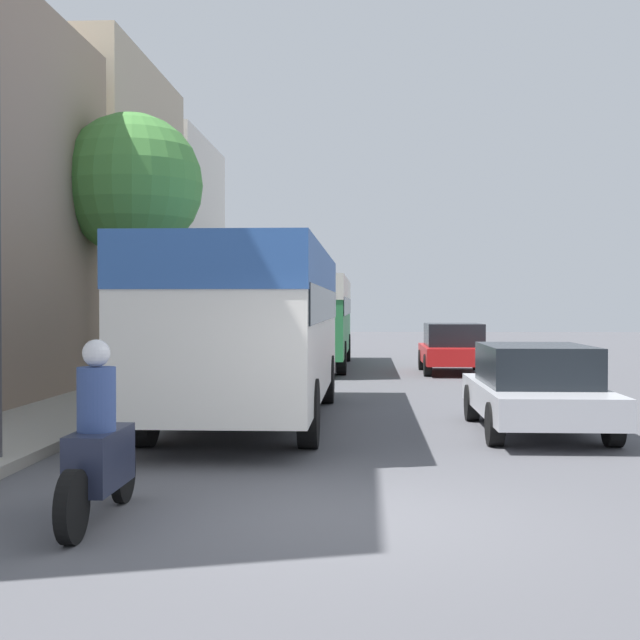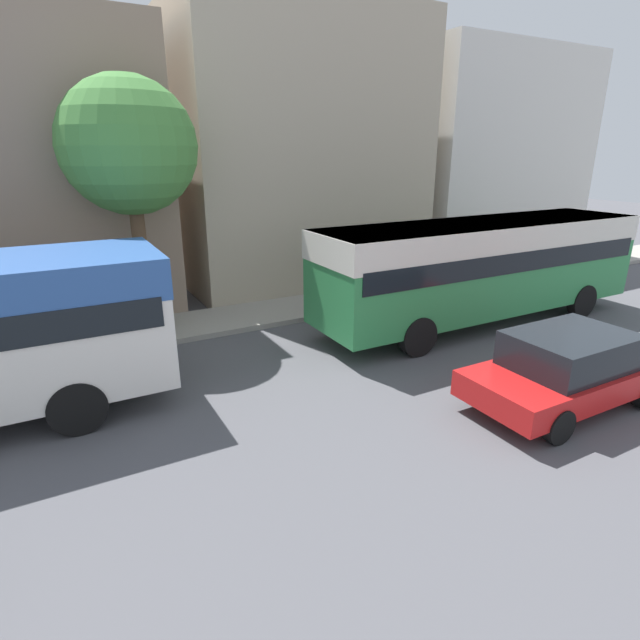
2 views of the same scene
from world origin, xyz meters
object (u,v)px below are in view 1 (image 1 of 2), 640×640
at_px(bus_lead, 252,311).
at_px(pedestrian_near_curb, 253,330).
at_px(car_far_curb, 453,347).
at_px(bus_following, 310,309).
at_px(car_crossing, 535,386).
at_px(motorcycle_behind_lead, 99,450).

distance_m(bus_lead, pedestrian_near_curb, 21.19).
distance_m(bus_lead, car_far_curb, 12.34).
relative_size(bus_lead, pedestrian_near_curb, 5.59).
bearing_deg(bus_following, car_crossing, -72.78).
height_order(car_crossing, pedestrian_near_curb, pedestrian_near_curb).
bearing_deg(bus_lead, car_far_curb, 67.88).
bearing_deg(bus_following, bus_lead, -90.67).
xyz_separation_m(motorcycle_behind_lead, pedestrian_near_curb, (-2.20, 28.35, 0.32)).
height_order(car_crossing, car_far_curb, car_far_curb).
distance_m(car_crossing, car_far_curb, 12.53).
bearing_deg(pedestrian_near_curb, car_far_curb, -52.71).
bearing_deg(bus_following, car_far_curb, -26.27).
xyz_separation_m(car_crossing, pedestrian_near_curb, (-7.43, 22.15, 0.26)).
xyz_separation_m(car_crossing, car_far_curb, (-0.10, 12.53, 0.03)).
bearing_deg(motorcycle_behind_lead, car_far_curb, 74.70).
distance_m(bus_lead, car_crossing, 5.01).
xyz_separation_m(bus_lead, motorcycle_behind_lead, (-0.50, -7.36, -1.26)).
bearing_deg(bus_following, pedestrian_near_curb, 111.10).
xyz_separation_m(bus_lead, car_crossing, (4.73, -1.16, -1.21)).
height_order(bus_lead, bus_following, bus_lead).
distance_m(bus_lead, motorcycle_behind_lead, 7.48).
height_order(bus_lead, pedestrian_near_curb, bus_lead).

